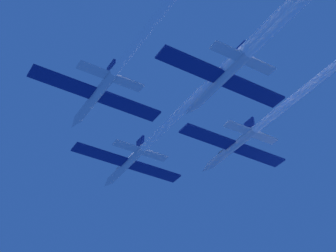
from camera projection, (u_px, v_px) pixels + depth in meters
The scene contains 3 objects.
jet_lead at pixel (198, 94), 69.12m from camera, with size 18.51×67.58×3.07m.
jet_left_wing at pixel (170, 0), 56.59m from camera, with size 18.51×64.41×3.07m.
jet_right_wing at pixel (313, 83), 68.00m from camera, with size 18.51×60.84×3.07m.
Camera 1 is at (-30.91, -63.61, -44.74)m, focal length 55.72 mm.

